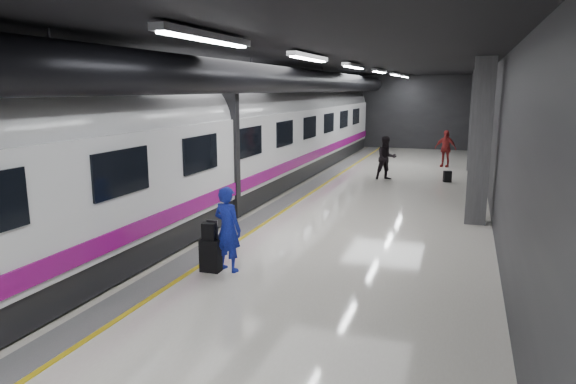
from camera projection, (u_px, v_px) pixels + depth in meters
The scene contains 9 objects.
ground at pixel (297, 226), 13.94m from camera, with size 40.00×40.00×0.00m, color silver.
platform_hall at pixel (299, 94), 14.21m from camera, with size 10.02×40.02×4.51m.
train at pixel (189, 146), 14.57m from camera, with size 3.05×38.00×4.05m.
traveler_main at pixel (228, 229), 10.38m from camera, with size 0.64×0.42×1.75m, color #1A2DC5.
suitcase_main at pixel (211, 256), 10.43m from camera, with size 0.41×0.26×0.67m, color black.
shoulder_bag at pixel (209, 232), 10.31m from camera, with size 0.27×0.14×0.36m, color black.
traveler_far_a at pixel (386, 158), 20.93m from camera, with size 0.87×0.68×1.78m, color black.
traveler_far_b at pixel (445, 149), 24.41m from camera, with size 1.03×0.43×1.75m, color maroon.
suitcase_far at pixel (447, 176), 20.52m from camera, with size 0.30×0.20×0.45m, color black.
Camera 1 is at (4.19, -12.81, 3.66)m, focal length 32.00 mm.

